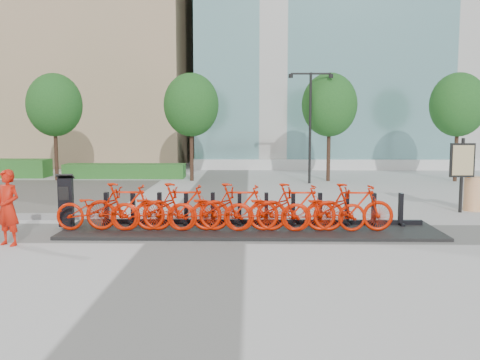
{
  "coord_description": "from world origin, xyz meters",
  "views": [
    {
      "loc": [
        1.28,
        -13.35,
        2.85
      ],
      "look_at": [
        1.0,
        1.5,
        1.2
      ],
      "focal_mm": 40.0,
      "sensor_mm": 36.0,
      "label": 1
    }
  ],
  "objects_px": {
    "kiosk": "(66,201)",
    "construction_barrel": "(473,194)",
    "bike_0": "(97,209)",
    "worker_red": "(8,208)",
    "map_sign": "(462,163)"
  },
  "relations": [
    {
      "from": "kiosk",
      "to": "construction_barrel",
      "type": "height_order",
      "value": "kiosk"
    },
    {
      "from": "bike_0",
      "to": "kiosk",
      "type": "bearing_deg",
      "value": 61.14
    },
    {
      "from": "kiosk",
      "to": "worker_red",
      "type": "height_order",
      "value": "worker_red"
    },
    {
      "from": "worker_red",
      "to": "construction_barrel",
      "type": "height_order",
      "value": "worker_red"
    },
    {
      "from": "construction_barrel",
      "to": "map_sign",
      "type": "distance_m",
      "value": 1.18
    },
    {
      "from": "map_sign",
      "to": "bike_0",
      "type": "bearing_deg",
      "value": -165.47
    },
    {
      "from": "construction_barrel",
      "to": "worker_red",
      "type": "bearing_deg",
      "value": -158.35
    },
    {
      "from": "bike_0",
      "to": "construction_barrel",
      "type": "xyz_separation_m",
      "value": [
        10.98,
        3.67,
        -0.08
      ]
    },
    {
      "from": "kiosk",
      "to": "construction_barrel",
      "type": "relative_size",
      "value": 1.29
    },
    {
      "from": "bike_0",
      "to": "kiosk",
      "type": "distance_m",
      "value": 1.12
    },
    {
      "from": "worker_red",
      "to": "map_sign",
      "type": "xyz_separation_m",
      "value": [
        12.11,
        4.66,
        0.66
      ]
    },
    {
      "from": "worker_red",
      "to": "construction_barrel",
      "type": "relative_size",
      "value": 1.62
    },
    {
      "from": "map_sign",
      "to": "construction_barrel",
      "type": "bearing_deg",
      "value": 31.21
    },
    {
      "from": "kiosk",
      "to": "map_sign",
      "type": "height_order",
      "value": "map_sign"
    },
    {
      "from": "kiosk",
      "to": "map_sign",
      "type": "bearing_deg",
      "value": 5.43
    }
  ]
}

